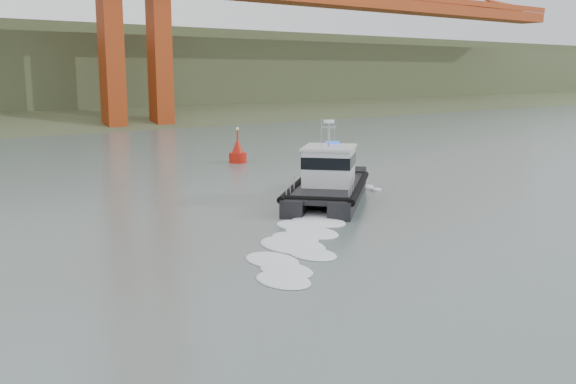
{
  "coord_description": "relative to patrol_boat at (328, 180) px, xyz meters",
  "views": [
    {
      "loc": [
        -21.34,
        -19.23,
        8.63
      ],
      "look_at": [
        -0.91,
        7.14,
        2.4
      ],
      "focal_mm": 40.0,
      "sensor_mm": 36.0,
      "label": 1
    }
  ],
  "objects": [
    {
      "name": "ground",
      "position": [
        -7.11,
        -13.02,
        -1.43
      ],
      "size": [
        400.0,
        400.0,
        0.0
      ],
      "primitive_type": "plane",
      "color": "#51615C",
      "rests_on": "ground"
    },
    {
      "name": "patrol_boat",
      "position": [
        0.0,
        0.0,
        0.0
      ],
      "size": [
        11.64,
        10.92,
        5.69
      ],
      "rotation": [
        0.0,
        0.0,
        -0.85
      ],
      "color": "black",
      "rests_on": "ground"
    },
    {
      "name": "nav_buoy",
      "position": [
        5.57,
        19.64,
        -0.47
      ],
      "size": [
        1.75,
        1.75,
        3.64
      ],
      "color": "#B0170C",
      "rests_on": "ground"
    }
  ]
}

